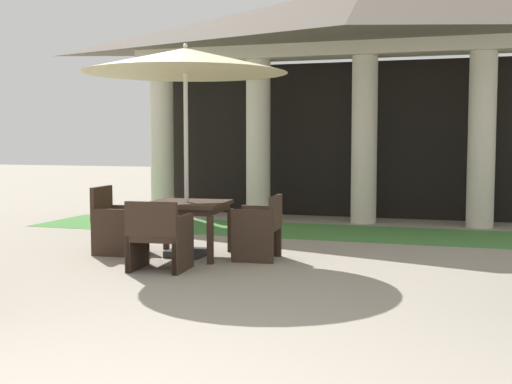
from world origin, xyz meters
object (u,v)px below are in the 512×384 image
(patio_chair_mid_left_west, at_px, (117,224))
(patio_chair_mid_left_south, at_px, (159,237))
(patio_umbrella_mid_left, at_px, (185,63))
(patio_chair_mid_left_east, at_px, (259,228))
(patio_table_mid_left, at_px, (187,209))

(patio_chair_mid_left_west, bearing_deg, patio_chair_mid_left_south, 45.11)
(patio_umbrella_mid_left, bearing_deg, patio_chair_mid_left_south, -85.38)
(patio_chair_mid_left_west, xyz_separation_m, patio_chair_mid_left_south, (1.06, -0.90, -0.00))
(patio_umbrella_mid_left, distance_m, patio_chair_mid_left_west, 2.32)
(patio_chair_mid_left_south, bearing_deg, patio_chair_mid_left_east, 45.16)
(patio_umbrella_mid_left, relative_size, patio_chair_mid_left_west, 3.07)
(patio_umbrella_mid_left, bearing_deg, patio_chair_mid_left_west, -175.38)
(patio_chair_mid_left_west, distance_m, patio_chair_mid_left_east, 1.95)
(patio_chair_mid_left_east, bearing_deg, patio_umbrella_mid_left, 90.00)
(patio_table_mid_left, bearing_deg, patio_chair_mid_left_south, -85.38)
(patio_table_mid_left, distance_m, patio_chair_mid_left_south, 1.00)
(patio_chair_mid_left_south, bearing_deg, patio_umbrella_mid_left, 90.00)
(patio_chair_mid_left_east, height_order, patio_chair_mid_left_south, patio_chair_mid_left_south)
(patio_table_mid_left, xyz_separation_m, patio_umbrella_mid_left, (0.00, 0.00, 1.88))
(patio_chair_mid_left_west, height_order, patio_chair_mid_left_east, patio_chair_mid_left_west)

